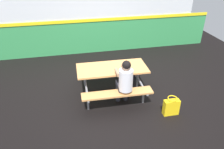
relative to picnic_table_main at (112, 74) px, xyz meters
name	(u,v)px	position (x,y,z in m)	size (l,w,h in m)	color
ground_plane	(116,93)	(0.11, 0.00, -0.58)	(10.00, 10.00, 0.02)	black
accent_backdrop	(98,16)	(0.11, 2.71, 0.67)	(8.00, 0.14, 2.60)	#338C4C
picnic_table_main	(112,74)	(0.00, 0.00, 0.00)	(1.67, 1.59, 0.74)	tan
student_nearer	(125,80)	(0.17, -0.56, 0.13)	(0.37, 0.53, 1.21)	#2D2D38
backpack_dark	(130,67)	(0.73, 0.87, -0.36)	(0.30, 0.22, 0.44)	#1E47B2
tote_bag_bright	(171,107)	(1.09, -1.04, -0.38)	(0.34, 0.21, 0.43)	yellow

